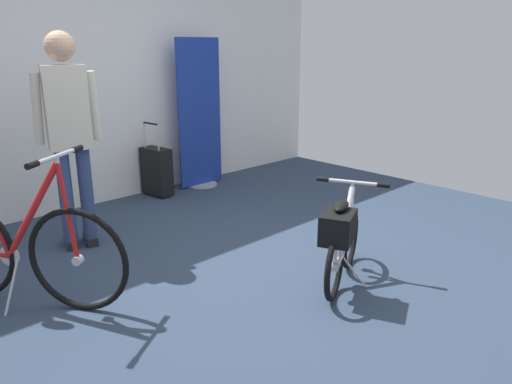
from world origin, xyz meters
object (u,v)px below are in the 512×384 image
visitor_near_wall (69,128)px  display_bike_left (21,249)px  floor_banner_stand (200,122)px  folding_bike_foreground (342,240)px  rolling_suitcase (157,171)px

visitor_near_wall → display_bike_left: bearing=-135.8°
floor_banner_stand → display_bike_left: (-2.56, -1.43, -0.38)m
display_bike_left → visitor_near_wall: 1.13m
floor_banner_stand → visitor_near_wall: size_ratio=0.99×
floor_banner_stand → folding_bike_foreground: size_ratio=1.87×
visitor_near_wall → rolling_suitcase: 1.67m
floor_banner_stand → display_bike_left: bearing=-150.8°
folding_bike_foreground → visitor_near_wall: (-1.00, 1.94, 0.66)m
folding_bike_foreground → floor_banner_stand: bearing=71.8°
display_bike_left → rolling_suitcase: 2.43m
folding_bike_foreground → display_bike_left: display_bike_left is taller
floor_banner_stand → display_bike_left: size_ratio=1.36×
display_bike_left → visitor_near_wall: bearing=44.2°
visitor_near_wall → rolling_suitcase: bearing=32.0°
floor_banner_stand → rolling_suitcase: 0.78m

